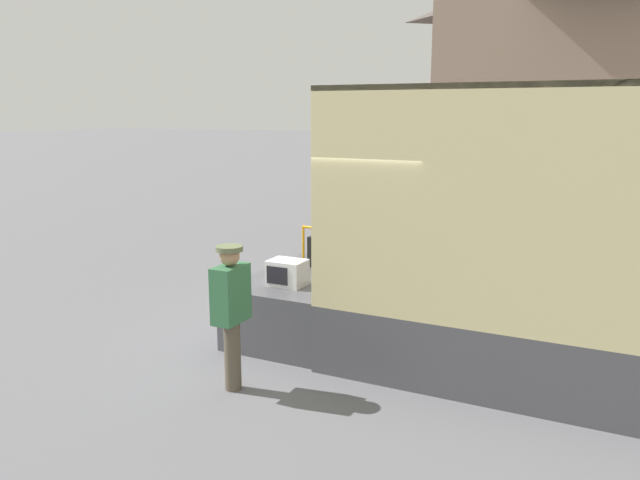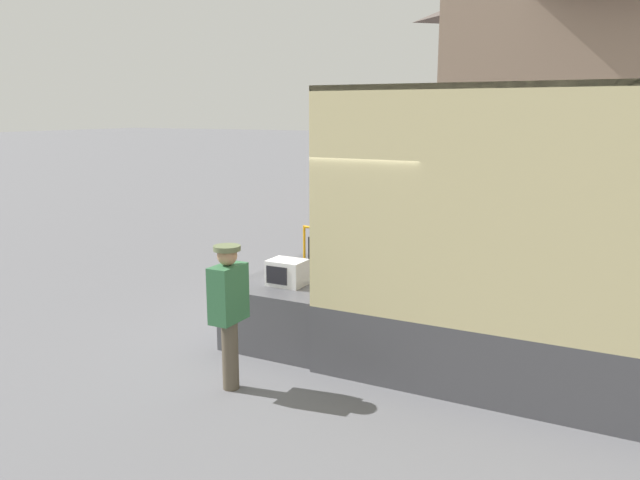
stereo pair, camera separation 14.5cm
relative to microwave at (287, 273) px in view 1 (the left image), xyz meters
name	(u,v)px [view 1 (the left image)]	position (x,y,z in m)	size (l,w,h in m)	color
ground_plane	(353,339)	(0.67, 0.57, -0.97)	(160.00, 160.00, 0.00)	slate
tailgate_deck	(307,303)	(-0.01, 0.57, -0.57)	(1.37, 2.29, 0.81)	#4C4C51
microwave	(287,273)	(0.00, 0.00, 0.00)	(0.46, 0.37, 0.33)	white
portable_generator	(330,250)	(0.04, 1.18, 0.06)	(0.61, 0.53, 0.60)	black
worker_person	(231,304)	(0.11, -1.42, 0.01)	(0.29, 0.44, 1.61)	brown
house_backdrop	(611,76)	(3.12, 13.12, 2.98)	(8.69, 7.65, 7.75)	gray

